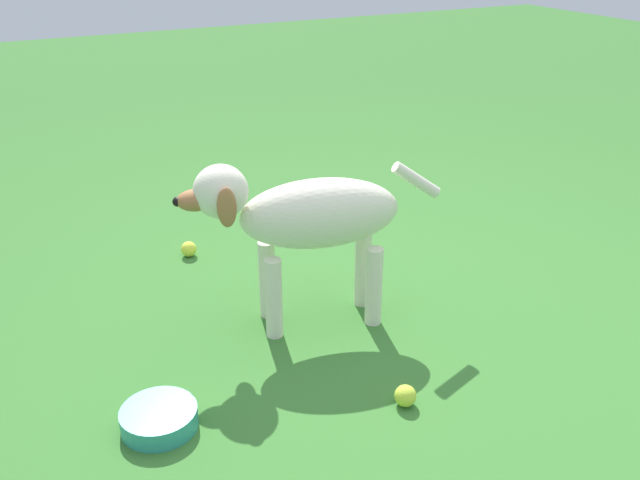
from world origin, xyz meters
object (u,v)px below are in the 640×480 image
tennis_ball_0 (189,249)px  tennis_ball_1 (405,396)px  dog (305,218)px  water_bowl (159,418)px

tennis_ball_0 → tennis_ball_1: (0.28, -1.25, 0.00)m
dog → tennis_ball_1: size_ratio=13.44×
tennis_ball_1 → water_bowl: (-0.68, 0.24, -0.00)m
dog → water_bowl: size_ratio=4.03×
tennis_ball_1 → water_bowl: bearing=160.7°
tennis_ball_0 → water_bowl: 1.09m
tennis_ball_0 → water_bowl: (-0.40, -1.01, -0.00)m
water_bowl → tennis_ball_1: bearing=-19.3°
tennis_ball_0 → water_bowl: tennis_ball_0 is taller
tennis_ball_0 → water_bowl: size_ratio=0.30×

